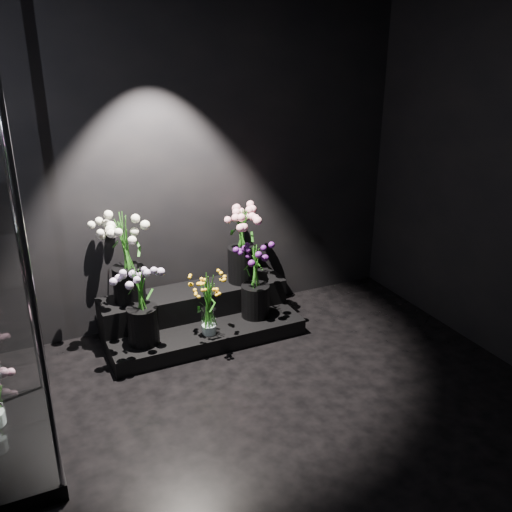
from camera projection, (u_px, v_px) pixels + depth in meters
floor at (294, 449)px, 3.58m from camera, size 4.00×4.00×0.00m
wall_back at (183, 165)px, 4.74m from camera, size 4.00×0.00×4.00m
display_riser at (198, 315)px, 4.92m from camera, size 1.63×0.72×0.36m
bouquet_orange_bells at (208, 303)px, 4.56m from camera, size 0.28×0.28×0.53m
bouquet_lilac at (141, 299)px, 4.39m from camera, size 0.44×0.44×0.66m
bouquet_purple at (255, 278)px, 4.82m from camera, size 0.40×0.40×0.64m
bouquet_cream_roses at (126, 252)px, 4.57m from camera, size 0.47×0.47×0.74m
bouquet_pink_roses at (242, 242)px, 4.95m from camera, size 0.43×0.43×0.66m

